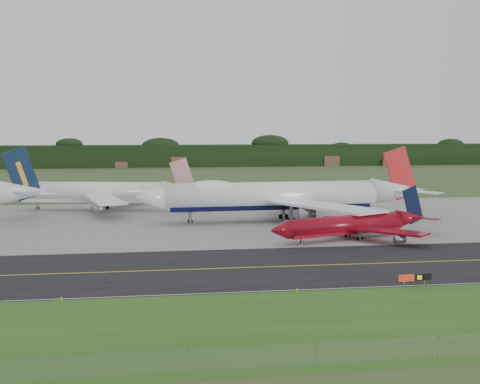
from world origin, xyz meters
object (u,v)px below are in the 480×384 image
(jet_red_737, at_px, (353,225))
(jet_star_tail, at_px, (101,193))
(jet_ba_747, at_px, (281,196))
(taxiway_sign, at_px, (415,278))

(jet_red_737, bearing_deg, jet_star_tail, 133.83)
(jet_ba_747, xyz_separation_m, taxiway_sign, (4.64, -66.23, -4.82))
(jet_ba_747, distance_m, jet_star_tail, 51.00)
(jet_ba_747, height_order, jet_star_tail, jet_ba_747)
(jet_star_tail, bearing_deg, jet_red_737, -46.17)
(jet_red_737, distance_m, taxiway_sign, 39.90)
(jet_ba_747, relative_size, jet_red_737, 1.92)
(jet_red_737, relative_size, jet_star_tail, 0.68)
(jet_red_737, xyz_separation_m, jet_star_tail, (-51.86, 54.02, 1.91))
(jet_ba_747, height_order, taxiway_sign, jet_ba_747)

